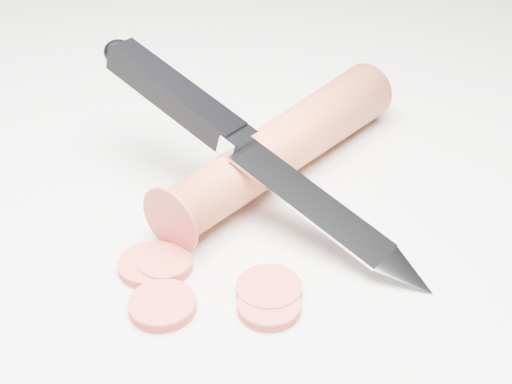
{
  "coord_description": "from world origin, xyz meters",
  "views": [
    {
      "loc": [
        0.0,
        -0.35,
        0.27
      ],
      "look_at": [
        0.01,
        0.03,
        0.02
      ],
      "focal_mm": 50.0,
      "sensor_mm": 36.0,
      "label": 1
    }
  ],
  "objects": [
    {
      "name": "ground",
      "position": [
        0.0,
        0.0,
        0.0
      ],
      "size": [
        2.4,
        2.4,
        0.0
      ],
      "primitive_type": "plane",
      "color": "beige",
      "rests_on": "ground"
    },
    {
      "name": "carrot",
      "position": [
        0.03,
        0.08,
        0.02
      ],
      "size": [
        0.17,
        0.19,
        0.04
      ],
      "primitive_type": "cylinder",
      "rotation": [
        1.57,
        0.0,
        -0.7
      ],
      "color": "#C4502A",
      "rests_on": "ground"
    },
    {
      "name": "carrot_slice_0",
      "position": [
        -0.04,
        -0.06,
        0.0
      ],
      "size": [
        0.04,
        0.04,
        0.01
      ],
      "primitive_type": "cylinder",
      "color": "#C23D34",
      "rests_on": "ground"
    },
    {
      "name": "carrot_slice_1",
      "position": [
        -0.04,
        -0.03,
        0.0
      ],
      "size": [
        0.03,
        0.03,
        0.01
      ],
      "primitive_type": "cylinder",
      "color": "#C23D34",
      "rests_on": "ground"
    },
    {
      "name": "carrot_slice_2",
      "position": [
        0.01,
        -0.06,
        0.0
      ],
      "size": [
        0.03,
        0.03,
        0.01
      ],
      "primitive_type": "cylinder",
      "color": "#C23D34",
      "rests_on": "ground"
    },
    {
      "name": "carrot_slice_3",
      "position": [
        0.02,
        -0.05,
        0.0
      ],
      "size": [
        0.04,
        0.04,
        0.01
      ],
      "primitive_type": "cylinder",
      "color": "#C23D34",
      "rests_on": "ground"
    },
    {
      "name": "carrot_slice_4",
      "position": [
        -0.05,
        -0.03,
        0.0
      ],
      "size": [
        0.04,
        0.04,
        0.01
      ],
      "primitive_type": "cylinder",
      "color": "#C23D34",
      "rests_on": "ground"
    },
    {
      "name": "kitchen_knife",
      "position": [
        0.01,
        0.03,
        0.04
      ],
      "size": [
        0.22,
        0.19,
        0.09
      ],
      "primitive_type": null,
      "color": "silver",
      "rests_on": "ground"
    }
  ]
}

